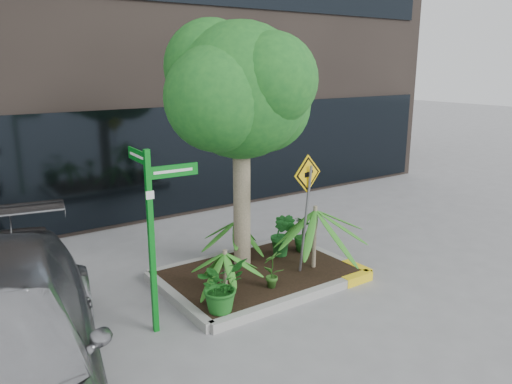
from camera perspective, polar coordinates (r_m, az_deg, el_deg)
ground at (r=8.56m, az=0.38°, el=-10.91°), size 80.00×80.00×0.00m
planter at (r=8.85m, az=0.58°, el=-9.32°), size 3.35×2.36×0.15m
tree at (r=8.50m, az=-1.79°, el=11.47°), size 2.95×2.61×4.42m
palm_front at (r=8.71m, az=6.79°, el=-2.06°), size 1.27×1.27×1.41m
palm_left at (r=7.84m, az=-3.58°, el=-6.96°), size 0.80×0.80×0.88m
palm_back at (r=9.36m, az=-2.25°, el=-3.34°), size 0.80×0.80×0.89m
shrub_a at (r=7.38m, az=-4.07°, el=-10.56°), size 0.89×0.89×0.80m
shrub_b at (r=9.65m, az=5.53°, el=-4.80°), size 0.49×0.49×0.69m
shrub_c at (r=8.12m, az=1.86°, el=-8.74°), size 0.37×0.37×0.64m
shrub_d at (r=9.35m, az=3.08°, el=-4.85°), size 0.64×0.64×0.86m
street_sign_post at (r=6.88m, az=-11.73°, el=-3.27°), size 0.77×0.76×2.60m
cattle_sign at (r=8.34m, az=5.81°, el=-0.28°), size 0.64×0.24×2.08m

